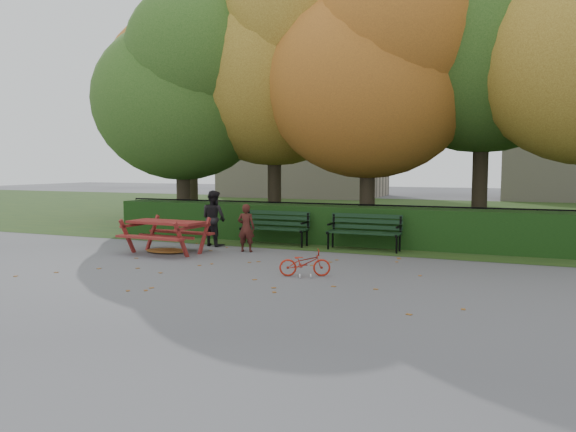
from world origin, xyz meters
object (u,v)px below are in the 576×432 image
at_px(tree_c, 378,66).
at_px(tree_f, 195,71).
at_px(child, 246,228).
at_px(tree_a, 186,87).
at_px(tree_d, 499,23).
at_px(tree_b, 281,59).
at_px(bicycle, 305,263).
at_px(picnic_table, 166,228).
at_px(adult, 214,218).
at_px(bench_right, 365,229).
at_px(bench_left, 276,225).

relative_size(tree_c, tree_f, 0.87).
bearing_deg(child, tree_a, -49.73).
height_order(tree_c, tree_d, tree_d).
height_order(tree_f, child, tree_f).
relative_size(tree_a, tree_f, 0.81).
bearing_deg(tree_b, child, -77.46).
xyz_separation_m(child, bicycle, (2.37, -2.25, -0.33)).
xyz_separation_m(tree_c, tree_d, (3.04, 1.27, 1.16)).
bearing_deg(tree_d, child, -137.36).
distance_m(tree_b, picnic_table, 7.22).
distance_m(adult, bicycle, 4.62).
xyz_separation_m(tree_a, tree_f, (-1.94, 3.66, 1.17)).
relative_size(tree_a, picnic_table, 3.98).
bearing_deg(bicycle, child, 23.10).
distance_m(picnic_table, adult, 1.57).
relative_size(tree_b, child, 7.56).
relative_size(tree_d, adult, 6.66).
relative_size(tree_d, bicycle, 9.95).
relative_size(tree_b, bench_right, 4.88).
bearing_deg(adult, tree_a, -28.46).
relative_size(picnic_table, adult, 1.31).
bearing_deg(tree_d, bicycle, -112.46).
xyz_separation_m(bench_left, picnic_table, (-1.81, -2.31, 0.08)).
height_order(tree_a, bench_right, tree_a).
xyz_separation_m(tree_a, tree_b, (2.74, 1.17, 0.88)).
xyz_separation_m(picnic_table, bicycle, (4.03, -1.33, -0.35)).
distance_m(tree_f, child, 10.31).
bearing_deg(tree_d, tree_f, 169.67).
xyz_separation_m(tree_b, child, (0.99, -4.43, -4.82)).
distance_m(tree_b, adult, 6.06).
xyz_separation_m(tree_c, bicycle, (0.08, -5.90, -4.57)).
bearing_deg(tree_a, adult, -47.01).
distance_m(tree_d, adult, 9.47).
relative_size(tree_a, adult, 5.20).
bearing_deg(bicycle, adult, 28.42).
distance_m(bench_right, picnic_table, 4.81).
relative_size(bench_left, bicycle, 1.87).
bearing_deg(bench_right, tree_b, 139.33).
relative_size(bench_left, picnic_table, 0.96).
bearing_deg(bench_left, child, -96.48).
distance_m(tree_b, bench_right, 6.76).
height_order(bench_right, bicycle, bench_right).
bearing_deg(bicycle, bench_right, -26.28).
bearing_deg(bicycle, bench_left, 7.95).
relative_size(tree_a, bicycle, 7.78).
height_order(tree_d, bench_right, tree_d).
bearing_deg(bench_right, tree_f, 146.08).
bearing_deg(adult, bicycle, 160.37).
distance_m(tree_a, child, 6.33).
height_order(bench_left, bicycle, bench_left).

